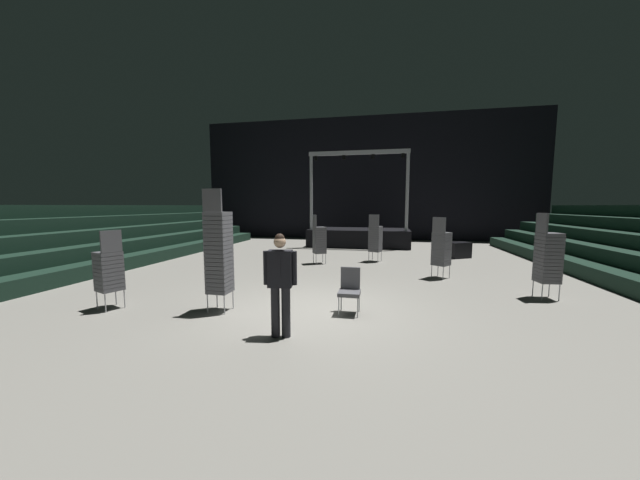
% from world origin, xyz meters
% --- Properties ---
extents(ground_plane, '(22.00, 30.00, 0.10)m').
position_xyz_m(ground_plane, '(0.00, 0.00, -0.05)').
color(ground_plane, gray).
extents(arena_end_wall, '(22.00, 0.30, 8.00)m').
position_xyz_m(arena_end_wall, '(0.00, 15.00, 4.00)').
color(arena_end_wall, black).
rests_on(arena_end_wall, ground_plane).
extents(bleacher_bank_left, '(3.75, 24.00, 2.25)m').
position_xyz_m(bleacher_bank_left, '(-9.12, 1.00, 1.12)').
color(bleacher_bank_left, black).
rests_on(bleacher_bank_left, ground_plane).
extents(stage_riser, '(5.42, 2.64, 5.01)m').
position_xyz_m(stage_riser, '(0.00, 11.10, 0.58)').
color(stage_riser, black).
rests_on(stage_riser, ground_plane).
extents(man_with_tie, '(0.57, 0.28, 1.77)m').
position_xyz_m(man_with_tie, '(-0.28, -1.61, 1.00)').
color(man_with_tie, black).
rests_on(man_with_tie, ground_plane).
extents(chair_stack_front_left, '(0.56, 0.56, 1.88)m').
position_xyz_m(chair_stack_front_left, '(1.04, 6.22, 0.94)').
color(chair_stack_front_left, '#B2B5BA').
rests_on(chair_stack_front_left, ground_plane).
extents(chair_stack_front_right, '(0.57, 0.57, 1.71)m').
position_xyz_m(chair_stack_front_right, '(-4.36, -0.91, 0.86)').
color(chair_stack_front_right, '#B2B5BA').
rests_on(chair_stack_front_right, ground_plane).
extents(chair_stack_mid_left, '(0.44, 0.44, 2.56)m').
position_xyz_m(chair_stack_mid_left, '(-1.97, -0.58, 1.28)').
color(chair_stack_mid_left, '#B2B5BA').
rests_on(chair_stack_mid_left, ground_plane).
extents(chair_stack_mid_right, '(0.49, 0.49, 2.05)m').
position_xyz_m(chair_stack_mid_right, '(5.22, 1.81, 1.03)').
color(chair_stack_mid_right, '#B2B5BA').
rests_on(chair_stack_mid_right, ground_plane).
extents(chair_stack_mid_centre, '(0.60, 0.60, 1.88)m').
position_xyz_m(chair_stack_mid_centre, '(-1.05, 5.33, 0.94)').
color(chair_stack_mid_centre, '#B2B5BA').
rests_on(chair_stack_mid_centre, ground_plane).
extents(chair_stack_rear_left, '(0.62, 0.62, 1.88)m').
position_xyz_m(chair_stack_rear_left, '(3.12, 3.63, 0.94)').
color(chair_stack_rear_left, '#B2B5BA').
rests_on(chair_stack_rear_left, ground_plane).
extents(equipment_road_case, '(1.08, 0.97, 0.67)m').
position_xyz_m(equipment_road_case, '(4.52, 7.88, 0.34)').
color(equipment_road_case, black).
rests_on(equipment_road_case, ground_plane).
extents(loose_chair_near_man, '(0.44, 0.44, 0.95)m').
position_xyz_m(loose_chair_near_man, '(0.73, -0.16, 0.53)').
color(loose_chair_near_man, '#B2B5BA').
rests_on(loose_chair_near_man, ground_plane).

